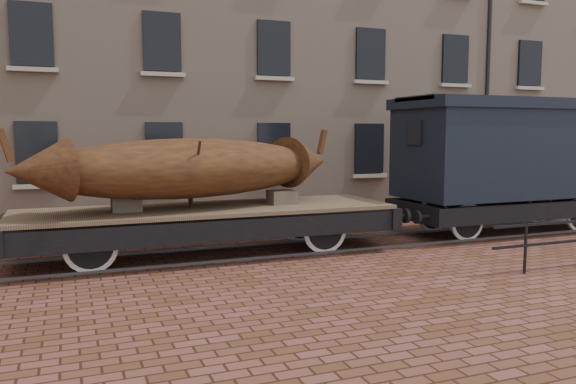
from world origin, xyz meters
name	(u,v)px	position (x,y,z in m)	size (l,w,h in m)	color
ground	(306,248)	(0.00, 0.00, 0.00)	(90.00, 90.00, 0.00)	#532E1C
warehouse_cream	(277,28)	(3.00, 9.99, 7.00)	(40.00, 10.19, 14.00)	#BAA48F
rail_track	(306,247)	(0.00, 0.00, 0.03)	(30.00, 1.52, 0.06)	#59595E
flatcar_wagon	(209,217)	(-2.36, 0.00, 0.87)	(9.25, 2.51, 1.40)	brown
iron_boat	(190,168)	(-2.76, 0.00, 1.97)	(7.37, 3.30, 1.74)	brown
goods_van	(509,149)	(6.04, 0.00, 2.29)	(7.07, 2.58, 3.65)	black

